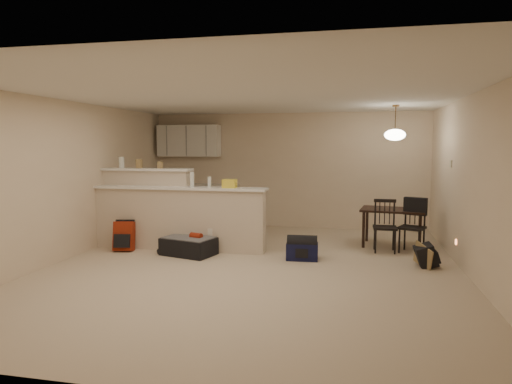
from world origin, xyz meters
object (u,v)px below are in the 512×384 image
(red_backpack, at_px, (124,236))
(black_daypack, at_px, (426,256))
(dining_chair_near, at_px, (385,226))
(suitcase, at_px, (189,246))
(dining_table, at_px, (393,213))
(navy_duffel, at_px, (302,251))
(pendant_lamp, at_px, (395,134))
(dining_chair_far, at_px, (412,226))

(red_backpack, height_order, black_daypack, red_backpack)
(dining_chair_near, bearing_deg, suitcase, -164.88)
(dining_table, bearing_deg, navy_duffel, -130.61)
(suitcase, distance_m, red_backpack, 1.19)
(dining_chair_near, bearing_deg, dining_table, 71.35)
(red_backpack, bearing_deg, pendant_lamp, 4.39)
(red_backpack, height_order, navy_duffel, red_backpack)
(pendant_lamp, relative_size, dining_chair_far, 0.69)
(dining_table, relative_size, pendant_lamp, 1.88)
(red_backpack, xyz_separation_m, black_daypack, (4.90, 0.00, -0.09))
(suitcase, bearing_deg, dining_chair_far, 30.08)
(dining_table, height_order, suitcase, dining_table)
(dining_chair_far, distance_m, navy_duffel, 1.97)
(dining_chair_far, height_order, black_daypack, dining_chair_far)
(pendant_lamp, bearing_deg, dining_chair_near, -108.09)
(dining_chair_near, height_order, red_backpack, dining_chair_near)
(dining_chair_near, xyz_separation_m, navy_duffel, (-1.30, -0.84, -0.31))
(suitcase, height_order, black_daypack, black_daypack)
(suitcase, xyz_separation_m, navy_duffel, (1.87, 0.06, -0.01))
(dining_table, bearing_deg, pendant_lamp, 0.00)
(dining_chair_far, relative_size, suitcase, 1.09)
(black_daypack, bearing_deg, suitcase, 88.89)
(pendant_lamp, height_order, black_daypack, pendant_lamp)
(pendant_lamp, relative_size, red_backpack, 1.25)
(dining_table, xyz_separation_m, suitcase, (-3.33, -1.37, -0.45))
(suitcase, xyz_separation_m, red_backpack, (-1.19, 0.06, 0.11))
(dining_table, height_order, dining_chair_far, dining_chair_far)
(dining_table, height_order, dining_chair_near, dining_chair_near)
(dining_chair_far, height_order, red_backpack, dining_chair_far)
(pendant_lamp, xyz_separation_m, dining_chair_near, (-0.16, -0.48, -1.55))
(dining_chair_far, distance_m, red_backpack, 4.88)
(navy_duffel, bearing_deg, pendant_lamp, 38.07)
(dining_chair_near, bearing_deg, pendant_lamp, 71.35)
(dining_table, distance_m, pendant_lamp, 1.40)
(dining_chair_near, distance_m, navy_duffel, 1.58)
(dining_table, relative_size, navy_duffel, 2.37)
(pendant_lamp, bearing_deg, red_backpack, -163.79)
(dining_chair_near, relative_size, suitcase, 1.06)
(suitcase, height_order, navy_duffel, suitcase)
(dining_table, height_order, navy_duffel, dining_table)
(dining_table, height_order, red_backpack, dining_table)
(dining_chair_near, relative_size, red_backpack, 1.77)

